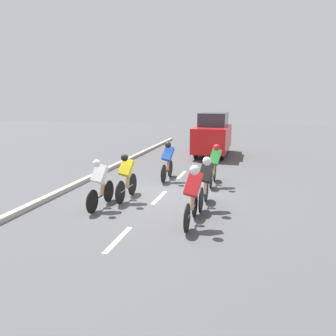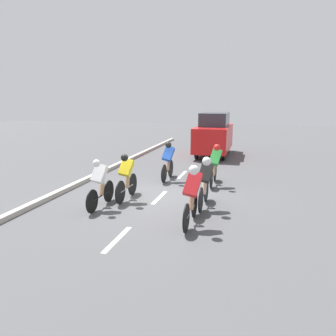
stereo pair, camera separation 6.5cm
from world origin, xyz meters
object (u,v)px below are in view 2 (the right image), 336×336
at_px(cyclist_red, 192,193).
at_px(support_car, 214,134).
at_px(cyclist_green, 215,163).
at_px(cyclist_white, 100,182).
at_px(cyclist_blue, 168,160).
at_px(cyclist_yellow, 126,176).
at_px(cyclist_black, 205,181).

height_order(cyclist_red, support_car, support_car).
relative_size(cyclist_green, cyclist_white, 1.02).
distance_m(cyclist_blue, cyclist_yellow, 2.74).
height_order(cyclist_blue, cyclist_yellow, cyclist_blue).
bearing_deg(cyclist_green, cyclist_red, 89.35).
bearing_deg(cyclist_black, cyclist_white, 14.94).
xyz_separation_m(cyclist_green, cyclist_yellow, (2.33, 2.40, -0.04)).
distance_m(cyclist_white, cyclist_yellow, 0.97).
bearing_deg(cyclist_red, cyclist_black, -93.83).
bearing_deg(support_car, cyclist_blue, 81.38).
relative_size(cyclist_red, support_car, 0.42).
xyz_separation_m(cyclist_black, support_car, (0.91, -8.81, 0.33)).
relative_size(cyclist_red, cyclist_yellow, 1.02).
bearing_deg(cyclist_red, support_car, -85.44).
relative_size(cyclist_blue, support_car, 0.40).
distance_m(cyclist_yellow, support_car, 8.82).
relative_size(cyclist_black, cyclist_blue, 1.02).
distance_m(cyclist_red, cyclist_yellow, 2.73).
bearing_deg(support_car, cyclist_yellow, 80.40).
height_order(cyclist_black, cyclist_white, cyclist_black).
height_order(cyclist_red, cyclist_blue, cyclist_red).
distance_m(cyclist_white, support_car, 9.75).
bearing_deg(cyclist_yellow, support_car, -99.60).
xyz_separation_m(cyclist_red, support_car, (0.81, -10.19, 0.31)).
xyz_separation_m(cyclist_red, cyclist_yellow, (2.28, -1.50, -0.06)).
xyz_separation_m(cyclist_blue, support_car, (-0.91, -6.01, 0.34)).
distance_m(cyclist_green, cyclist_blue, 1.79).
bearing_deg(cyclist_black, cyclist_blue, -57.04).
xyz_separation_m(cyclist_green, support_car, (0.86, -6.29, 0.33)).
bearing_deg(cyclist_blue, cyclist_red, 112.41).
bearing_deg(cyclist_blue, cyclist_green, 170.89).
bearing_deg(cyclist_yellow, cyclist_black, 177.15).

